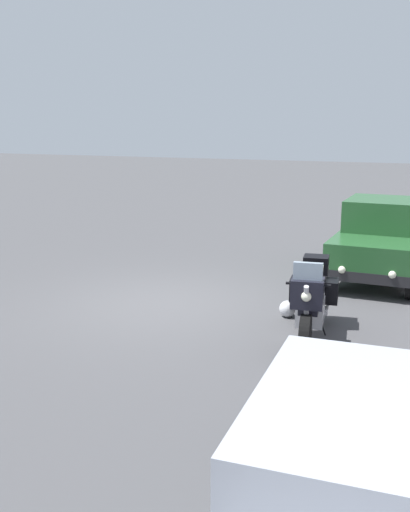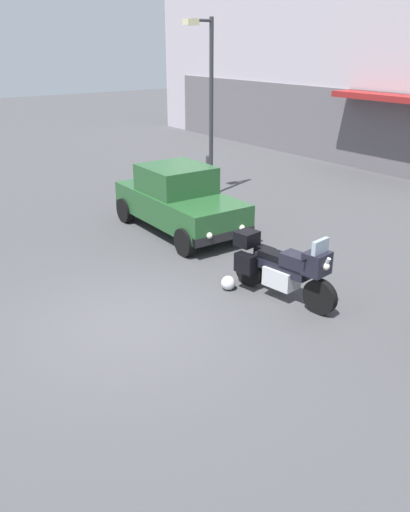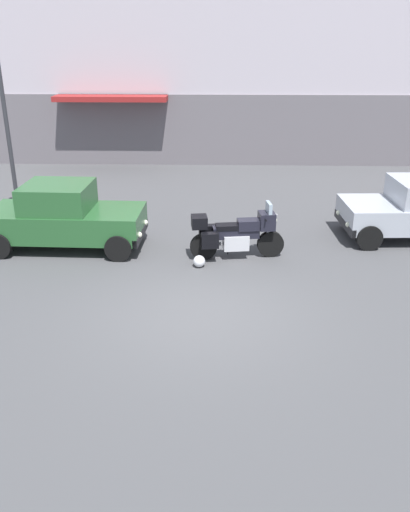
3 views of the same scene
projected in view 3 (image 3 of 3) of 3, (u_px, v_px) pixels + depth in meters
name	position (u px, v px, depth m)	size (l,w,h in m)	color
ground_plane	(202.00, 313.00, 10.23)	(80.00, 80.00, 0.00)	#424244
motorcycle	(236.00, 234.00, 12.54)	(2.26, 0.89, 1.36)	black
helmet	(199.00, 261.00, 12.23)	(0.28, 0.28, 0.28)	silver
car_hatchback_near	(64.00, 217.00, 13.11)	(3.91, 1.88, 1.64)	#235128
streetlamp_curbside	(3.00, 110.00, 14.61)	(0.28, 0.94, 5.07)	#2D2D33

